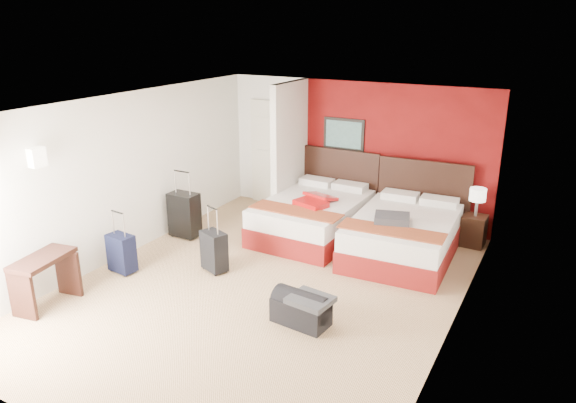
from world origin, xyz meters
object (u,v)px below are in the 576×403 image
Objects in this scene: bed_left at (313,218)px; suitcase_black at (185,216)px; bed_right at (403,237)px; suitcase_charcoal at (214,253)px; desk at (46,282)px; duffel_bag at (301,310)px; red_suitcase_open at (316,200)px; nightstand at (474,231)px; table_lamp at (477,202)px; suitcase_navy at (122,255)px.

bed_left is 2.17m from suitcase_black.
suitcase_charcoal is (-2.27, -1.82, -0.03)m from bed_right.
duffel_bag is at bearing 11.38° from desk.
red_suitcase_open is 2.02m from suitcase_charcoal.
bed_left is 2.84m from duffel_bag.
bed_right is at bearing -131.07° from nightstand.
red_suitcase_open is 2.23m from suitcase_black.
suitcase_black reaches higher than desk.
table_lamp is (0.00, 0.00, 0.49)m from nightstand.
bed_right is 4.16× the size of nightstand.
suitcase_black is 0.89× the size of desk.
red_suitcase_open is 3.18m from suitcase_navy.
bed_left is 2.85× the size of suitcase_black.
bed_left is at bearing 174.01° from bed_right.
duffel_bag is (1.77, -0.69, -0.12)m from suitcase_charcoal.
nightstand is 0.62× the size of desk.
bed_right is 4.24m from suitcase_navy.
red_suitcase_open is at bearing 58.77° from suitcase_navy.
duffel_bag is at bearing -109.85° from nightstand.
nightstand is at bearing 44.52° from bed_right.
bed_right is at bearing -133.20° from table_lamp.
red_suitcase_open is (-1.50, 0.00, 0.36)m from bed_right.
suitcase_navy is (-1.17, -0.67, -0.01)m from suitcase_charcoal.
suitcase_navy is at bearing -128.87° from suitcase_charcoal.
suitcase_black is at bearing 98.49° from suitcase_navy.
suitcase_charcoal is at bearing 45.69° from desk.
nightstand is 4.22m from suitcase_charcoal.
suitcase_black reaches higher than bed_left.
nightstand is 0.75× the size of duffel_bag.
bed_left is 2.64m from nightstand.
table_lamp reaches higher than bed_right.
bed_right is 1.55m from red_suitcase_open.
bed_left is 2.68m from table_lamp.
suitcase_navy is 1.20m from desk.
red_suitcase_open is 2.76m from duffel_bag.
bed_left is at bearing 53.15° from desk.
desk reaches higher than suitcase_navy.
red_suitcase_open reaches higher than duffel_bag.
nightstand is at bearing 0.00° from table_lamp.
suitcase_black is (-3.49, -0.96, 0.05)m from bed_right.
red_suitcase_open is at bearing -158.36° from table_lamp.
suitcase_black is 1.49m from suitcase_charcoal.
bed_right reaches higher than suitcase_navy.
nightstand is at bearing 36.68° from desk.
nightstand is (2.40, 0.95, -0.42)m from red_suitcase_open.
red_suitcase_open is at bearing -43.35° from bed_left.
suitcase_charcoal reaches higher than nightstand.
bed_left is 3.17m from suitcase_navy.
red_suitcase_open is at bearing 51.32° from desk.
suitcase_charcoal reaches higher than suitcase_navy.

